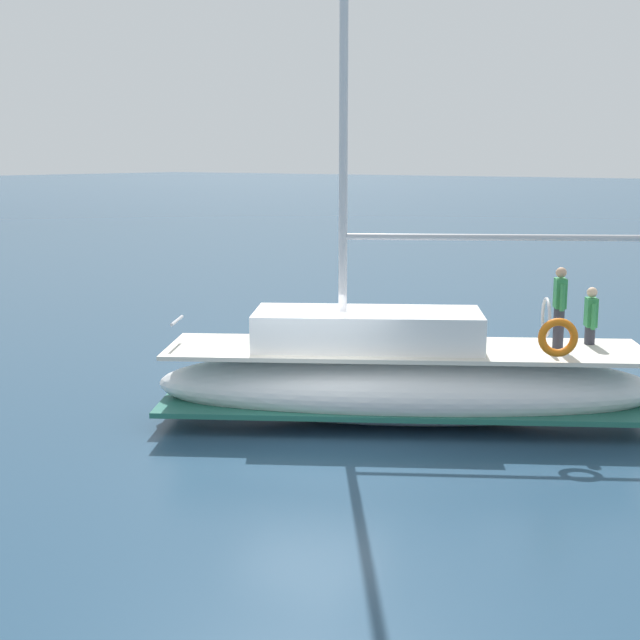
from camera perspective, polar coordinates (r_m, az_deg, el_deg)
The scene contains 2 objects.
ground_plane at distance 16.34m, azimuth -0.58°, elevation -7.66°, with size 400.00×400.00×0.00m, color navy.
main_sailboat at distance 17.21m, azimuth 5.19°, elevation -3.62°, with size 7.08×9.43×12.75m.
Camera 1 is at (-12.56, -9.13, 5.09)m, focal length 49.85 mm.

